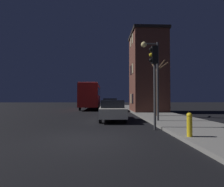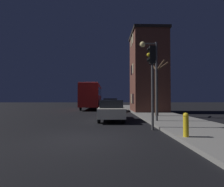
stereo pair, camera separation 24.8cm
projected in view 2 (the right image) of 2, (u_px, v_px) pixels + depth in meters
ground_plane at (84, 139)px, 6.81m from camera, size 120.00×120.00×0.00m
sidewalk at (222, 136)px, 6.94m from camera, size 3.91×60.00×0.15m
brick_building at (148, 71)px, 20.05m from camera, size 3.85×4.74×9.03m
streetlamp at (152, 68)px, 11.33m from camera, size 1.15×0.37×5.14m
traffic_light at (152, 69)px, 8.84m from camera, size 0.43×0.24×4.25m
bare_tree at (157, 87)px, 14.56m from camera, size 1.20×2.43×4.73m
bus at (92, 95)px, 25.65m from camera, size 2.47×9.70×3.58m
car_near_lane at (111, 110)px, 12.65m from camera, size 1.75×4.64×1.47m
car_mid_lane at (110, 104)px, 21.41m from camera, size 1.79×4.70×1.57m
car_far_lane at (109, 103)px, 28.34m from camera, size 1.74×3.93×1.51m
fire_hydrant at (186, 124)px, 6.57m from camera, size 0.21×0.21×0.91m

